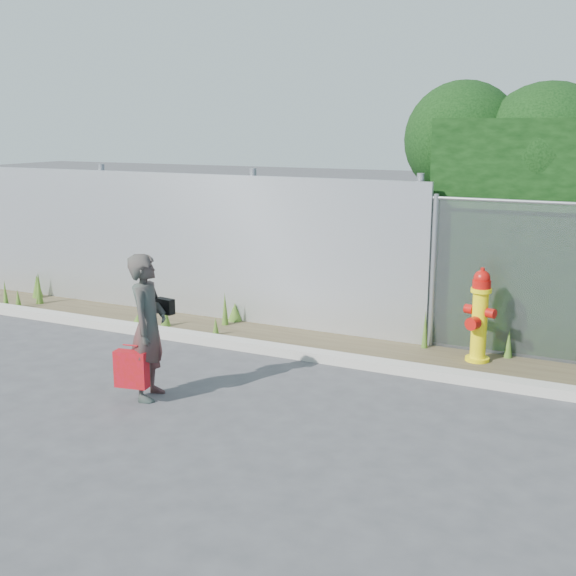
# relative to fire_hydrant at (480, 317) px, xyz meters

# --- Properties ---
(ground) EXTENTS (80.00, 80.00, 0.00)m
(ground) POSITION_rel_fire_hydrant_xyz_m (-1.76, -2.60, -0.59)
(ground) COLOR #3E3E40
(ground) RESTS_ON ground
(curb) EXTENTS (16.00, 0.22, 0.12)m
(curb) POSITION_rel_fire_hydrant_xyz_m (-1.76, -0.80, -0.53)
(curb) COLOR #ACA79B
(curb) RESTS_ON ground
(weed_strip) EXTENTS (16.00, 1.30, 0.54)m
(weed_strip) POSITION_rel_fire_hydrant_xyz_m (-0.65, -0.14, -0.47)
(weed_strip) COLOR #463B28
(weed_strip) RESTS_ON ground
(corrugated_fence) EXTENTS (8.50, 0.21, 2.30)m
(corrugated_fence) POSITION_rel_fire_hydrant_xyz_m (-5.01, 0.40, 0.52)
(corrugated_fence) COLOR silver
(corrugated_fence) RESTS_ON ground
(fire_hydrant) EXTENTS (0.41, 0.36, 1.21)m
(fire_hydrant) POSITION_rel_fire_hydrant_xyz_m (0.00, 0.00, 0.00)
(fire_hydrant) COLOR yellow
(fire_hydrant) RESTS_ON ground
(woman) EXTENTS (0.52, 0.66, 1.60)m
(woman) POSITION_rel_fire_hydrant_xyz_m (-2.98, -2.76, 0.21)
(woman) COLOR #0D5549
(woman) RESTS_ON ground
(red_tote_bag) EXTENTS (0.36, 0.13, 0.47)m
(red_tote_bag) POSITION_rel_fire_hydrant_xyz_m (-3.05, -2.98, -0.21)
(red_tote_bag) COLOR #A71209
(black_shoulder_bag) EXTENTS (0.22, 0.09, 0.17)m
(black_shoulder_bag) POSITION_rel_fire_hydrant_xyz_m (-2.92, -2.53, 0.39)
(black_shoulder_bag) COLOR black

